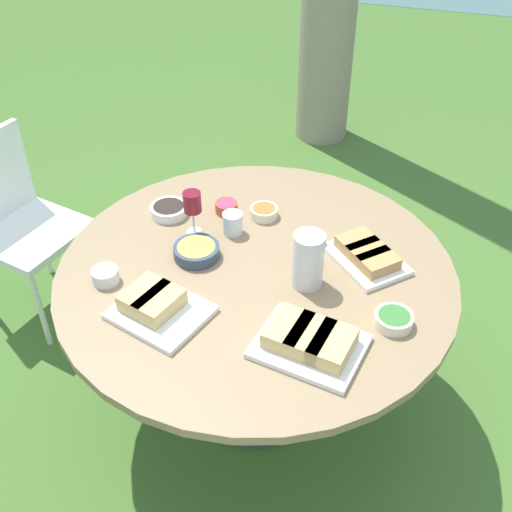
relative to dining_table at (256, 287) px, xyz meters
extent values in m
plane|color=#446B2B|center=(0.00, 0.00, -0.65)|extent=(40.00, 40.00, 0.00)
cylinder|color=#4C4C51|center=(0.00, 0.00, -0.64)|extent=(0.49, 0.49, 0.02)
cylinder|color=#4C4C51|center=(0.00, 0.00, -0.29)|extent=(0.11, 0.11, 0.69)
cylinder|color=#8C7251|center=(0.00, 0.00, 0.07)|extent=(1.44, 1.44, 0.03)
cube|color=white|center=(-1.17, 0.28, -0.20)|extent=(0.51, 0.53, 0.04)
cylinder|color=white|center=(-1.03, 0.05, -0.44)|extent=(0.03, 0.03, 0.43)
cylinder|color=white|center=(-0.94, 0.43, -0.44)|extent=(0.03, 0.03, 0.43)
cylinder|color=white|center=(-1.30, 0.51, -0.44)|extent=(0.03, 0.03, 0.43)
cylinder|color=silver|center=(0.19, -0.02, 0.19)|extent=(0.11, 0.11, 0.21)
cone|color=silver|center=(0.24, -0.02, 0.28)|extent=(0.03, 0.03, 0.02)
cylinder|color=silver|center=(-0.29, 0.14, 0.09)|extent=(0.06, 0.06, 0.01)
cylinder|color=silver|center=(-0.29, 0.14, 0.14)|extent=(0.01, 0.01, 0.10)
cylinder|color=maroon|center=(-0.29, 0.14, 0.23)|extent=(0.07, 0.07, 0.08)
cube|color=white|center=(0.37, 0.16, 0.10)|extent=(0.35, 0.35, 0.02)
cube|color=#B2844C|center=(0.42, 0.11, 0.13)|extent=(0.17, 0.17, 0.04)
cube|color=#B2844C|center=(0.37, 0.16, 0.13)|extent=(0.17, 0.17, 0.04)
cube|color=#B2844C|center=(0.33, 0.20, 0.13)|extent=(0.17, 0.17, 0.04)
cube|color=white|center=(-0.24, -0.31, 0.10)|extent=(0.36, 0.33, 0.02)
cube|color=tan|center=(-0.30, -0.29, 0.14)|extent=(0.15, 0.19, 0.06)
cube|color=tan|center=(-0.24, -0.31, 0.14)|extent=(0.15, 0.19, 0.06)
cube|color=white|center=(0.27, -0.32, 0.10)|extent=(0.37, 0.32, 0.02)
cube|color=tan|center=(0.20, -0.31, 0.14)|extent=(0.14, 0.19, 0.06)
cube|color=tan|center=(0.27, -0.32, 0.14)|extent=(0.14, 0.19, 0.06)
cube|color=tan|center=(0.34, -0.34, 0.14)|extent=(0.14, 0.19, 0.06)
cylinder|color=#334256|center=(-0.23, 0.01, 0.11)|extent=(0.17, 0.17, 0.05)
cylinder|color=#E0C147|center=(-0.23, 0.01, 0.13)|extent=(0.14, 0.14, 0.02)
cylinder|color=beige|center=(0.51, -0.14, 0.11)|extent=(0.13, 0.13, 0.04)
cylinder|color=#387533|center=(0.51, -0.14, 0.12)|extent=(0.10, 0.10, 0.02)
cylinder|color=white|center=(-0.43, 0.23, 0.11)|extent=(0.15, 0.15, 0.04)
cylinder|color=#2D231E|center=(-0.43, 0.23, 0.12)|extent=(0.12, 0.12, 0.02)
cylinder|color=#B74733|center=(-0.22, 0.31, 0.11)|extent=(0.09, 0.09, 0.04)
cylinder|color=#D6385B|center=(-0.22, 0.31, 0.12)|extent=(0.07, 0.07, 0.02)
cylinder|color=silver|center=(-0.49, -0.21, 0.11)|extent=(0.09, 0.09, 0.05)
cylinder|color=silver|center=(-0.49, -0.21, 0.13)|extent=(0.08, 0.08, 0.02)
cylinder|color=beige|center=(-0.06, 0.32, 0.11)|extent=(0.11, 0.11, 0.04)
cylinder|color=#CC662D|center=(-0.06, 0.32, 0.12)|extent=(0.09, 0.09, 0.02)
cylinder|color=silver|center=(-0.15, 0.19, 0.13)|extent=(0.08, 0.08, 0.09)
camera|label=1|loc=(0.50, -1.69, 1.57)|focal=45.00mm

